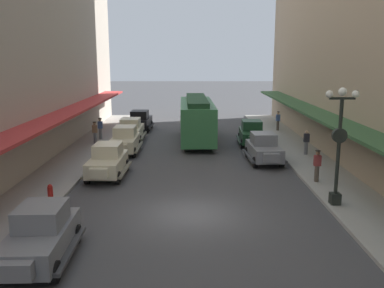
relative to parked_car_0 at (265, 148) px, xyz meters
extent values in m
plane|color=#424244|center=(-4.59, -9.01, -0.94)|extent=(200.00, 200.00, 0.00)
cube|color=#99968E|center=(-12.09, -9.01, -0.87)|extent=(3.00, 60.00, 0.15)
cube|color=#99968E|center=(2.91, -9.01, -0.87)|extent=(3.00, 60.00, 0.15)
cube|color=slate|center=(0.00, -0.03, -0.20)|extent=(1.88, 3.98, 0.80)
cube|color=slate|center=(-0.01, 0.22, 0.55)|extent=(1.52, 1.77, 0.70)
cube|color=#8C9EA8|center=(-0.01, 0.22, 0.55)|extent=(1.44, 1.73, 0.42)
cube|color=slate|center=(0.10, -2.16, -0.15)|extent=(0.95, 0.40, 0.52)
cube|color=#393A3D|center=(0.95, 0.01, -0.52)|extent=(0.40, 3.52, 0.12)
cube|color=#393A3D|center=(-0.95, -0.08, -0.52)|extent=(0.40, 3.52, 0.12)
cylinder|color=black|center=(0.87, -1.36, -0.60)|extent=(0.25, 0.69, 0.68)
cylinder|color=black|center=(-0.74, -1.43, -0.60)|extent=(0.25, 0.69, 0.68)
cylinder|color=black|center=(0.74, 1.37, -0.60)|extent=(0.25, 0.69, 0.68)
cylinder|color=black|center=(-0.87, 1.29, -0.60)|extent=(0.25, 0.69, 0.68)
cube|color=slate|center=(-9.46, -13.28, -0.20)|extent=(1.83, 3.96, 0.80)
cube|color=slate|center=(-9.47, -13.03, 0.55)|extent=(1.50, 1.75, 0.70)
cube|color=#8C9EA8|center=(-9.47, -13.03, 0.55)|extent=(1.43, 1.71, 0.42)
cube|color=slate|center=(-9.39, -15.41, -0.15)|extent=(0.95, 0.39, 0.52)
cube|color=#393A3D|center=(-8.51, -13.25, -0.52)|extent=(0.36, 3.52, 0.12)
cube|color=#393A3D|center=(-10.41, -13.32, -0.52)|extent=(0.36, 3.52, 0.12)
cylinder|color=black|center=(-8.61, -14.62, -0.60)|extent=(0.24, 0.69, 0.68)
cylinder|color=black|center=(-10.22, -14.67, -0.60)|extent=(0.24, 0.69, 0.68)
cylinder|color=black|center=(-8.70, -11.89, -0.60)|extent=(0.24, 0.69, 0.68)
cylinder|color=black|center=(-10.32, -11.95, -0.60)|extent=(0.24, 0.69, 0.68)
cube|color=beige|center=(-9.39, 6.92, -0.20)|extent=(1.73, 3.91, 0.80)
cube|color=beige|center=(-9.39, 6.67, 0.55)|extent=(1.45, 1.71, 0.70)
cube|color=#8C9EA8|center=(-9.39, 6.67, 0.55)|extent=(1.38, 1.68, 0.42)
cube|color=beige|center=(-9.41, 9.05, -0.15)|extent=(0.94, 0.37, 0.52)
cube|color=#6D6856|center=(-10.34, 6.91, -0.52)|extent=(0.26, 3.51, 0.12)
cube|color=#6D6856|center=(-8.44, 6.93, -0.52)|extent=(0.26, 3.51, 0.12)
cylinder|color=black|center=(-10.21, 8.28, -0.60)|extent=(0.22, 0.68, 0.68)
cylinder|color=black|center=(-8.59, 8.29, -0.60)|extent=(0.22, 0.68, 0.68)
cylinder|color=black|center=(-10.19, 5.55, -0.60)|extent=(0.22, 0.68, 0.68)
cylinder|color=black|center=(-8.57, 5.56, -0.60)|extent=(0.22, 0.68, 0.68)
cube|color=beige|center=(-9.22, 2.58, -0.20)|extent=(1.72, 3.91, 0.80)
cube|color=beige|center=(-9.22, 2.83, 0.55)|extent=(1.45, 1.71, 0.70)
cube|color=#8C9EA8|center=(-9.22, 2.83, 0.55)|extent=(1.38, 1.67, 0.42)
cube|color=beige|center=(-9.21, 0.45, -0.15)|extent=(0.94, 0.37, 0.52)
cube|color=#6D6856|center=(-8.27, 2.59, -0.52)|extent=(0.26, 3.51, 0.12)
cube|color=#6D6856|center=(-10.17, 2.58, -0.52)|extent=(0.26, 3.51, 0.12)
cylinder|color=black|center=(-8.41, 1.22, -0.60)|extent=(0.22, 0.68, 0.68)
cylinder|color=black|center=(-10.02, 1.21, -0.60)|extent=(0.22, 0.68, 0.68)
cylinder|color=black|center=(-8.42, 3.95, -0.60)|extent=(0.22, 0.68, 0.68)
cylinder|color=black|center=(-10.04, 3.94, -0.60)|extent=(0.22, 0.68, 0.68)
cube|color=#193D23|center=(-0.01, 5.35, -0.20)|extent=(1.84, 3.96, 0.80)
cube|color=#193D23|center=(0.00, 5.60, 0.55)|extent=(1.50, 1.75, 0.70)
cube|color=#8C9EA8|center=(0.00, 5.60, 0.55)|extent=(1.43, 1.71, 0.42)
cube|color=#193D23|center=(-0.09, 3.22, -0.15)|extent=(0.95, 0.39, 0.52)
cube|color=black|center=(0.94, 5.31, -0.52)|extent=(0.37, 3.52, 0.12)
cube|color=black|center=(-0.96, 5.38, -0.52)|extent=(0.37, 3.52, 0.12)
cylinder|color=black|center=(0.75, 3.95, -0.60)|extent=(0.24, 0.69, 0.68)
cylinder|color=black|center=(-0.86, 4.01, -0.60)|extent=(0.24, 0.69, 0.68)
cylinder|color=black|center=(0.85, 6.68, -0.60)|extent=(0.24, 0.69, 0.68)
cylinder|color=black|center=(-0.77, 6.74, -0.60)|extent=(0.24, 0.69, 0.68)
cube|color=beige|center=(-9.25, -3.36, -0.20)|extent=(1.74, 3.92, 0.80)
cube|color=beige|center=(-9.25, -3.11, 0.55)|extent=(1.46, 1.72, 0.70)
cube|color=#8C9EA8|center=(-9.25, -3.11, 0.55)|extent=(1.39, 1.68, 0.42)
cube|color=beige|center=(-9.27, -5.49, -0.15)|extent=(0.94, 0.37, 0.52)
cube|color=#6D6856|center=(-8.30, -3.37, -0.52)|extent=(0.28, 3.51, 0.12)
cube|color=#6D6856|center=(-10.20, -3.35, -0.52)|extent=(0.28, 3.51, 0.12)
cylinder|color=black|center=(-8.46, -4.73, -0.60)|extent=(0.23, 0.68, 0.68)
cylinder|color=black|center=(-10.07, -4.71, -0.60)|extent=(0.23, 0.68, 0.68)
cylinder|color=black|center=(-8.43, -2.00, -0.60)|extent=(0.23, 0.68, 0.68)
cylinder|color=black|center=(-10.04, -1.98, -0.60)|extent=(0.23, 0.68, 0.68)
cube|color=black|center=(-9.25, 11.80, -0.20)|extent=(1.84, 3.96, 0.80)
cube|color=black|center=(-9.25, 11.55, 0.55)|extent=(1.50, 1.75, 0.70)
cube|color=#8C9EA8|center=(-9.25, 11.55, 0.55)|extent=(1.43, 1.71, 0.42)
cube|color=black|center=(-9.17, 13.92, -0.15)|extent=(0.95, 0.39, 0.52)
cube|color=black|center=(-10.19, 11.83, -0.52)|extent=(0.37, 3.52, 0.12)
cube|color=black|center=(-8.30, 11.76, -0.52)|extent=(0.37, 3.52, 0.12)
cylinder|color=black|center=(-10.00, 13.19, -0.60)|extent=(0.24, 0.69, 0.68)
cylinder|color=black|center=(-8.39, 13.13, -0.60)|extent=(0.24, 0.69, 0.68)
cylinder|color=black|center=(-10.10, 10.46, -0.60)|extent=(0.24, 0.69, 0.68)
cylinder|color=black|center=(-8.49, 10.40, -0.60)|extent=(0.24, 0.69, 0.68)
cube|color=#33723F|center=(-4.18, 6.72, 0.81)|extent=(2.73, 9.66, 2.70)
cube|color=#1C3F23|center=(-4.18, 6.72, 2.34)|extent=(1.70, 8.67, 0.36)
cube|color=#8C9EA8|center=(-4.18, 6.72, 1.28)|extent=(2.73, 8.89, 0.95)
cube|color=black|center=(-4.11, 3.84, -0.74)|extent=(2.03, 1.25, 0.40)
cube|color=black|center=(-4.25, 9.60, -0.74)|extent=(2.03, 1.25, 0.40)
cube|color=black|center=(1.81, -8.20, -0.54)|extent=(0.44, 0.44, 0.50)
cylinder|color=black|center=(1.81, -8.20, 1.81)|extent=(0.16, 0.16, 4.20)
cube|color=black|center=(1.81, -8.20, 3.91)|extent=(1.10, 0.10, 0.10)
sphere|color=white|center=(1.26, -8.20, 4.09)|extent=(0.32, 0.32, 0.32)
sphere|color=white|center=(2.36, -8.20, 4.09)|extent=(0.32, 0.32, 0.32)
sphere|color=white|center=(1.81, -8.20, 4.19)|extent=(0.36, 0.36, 0.36)
cylinder|color=black|center=(1.81, -8.20, 2.31)|extent=(0.64, 0.18, 0.64)
cylinder|color=silver|center=(1.81, -8.10, 2.31)|extent=(0.56, 0.02, 0.56)
cylinder|color=#B21E19|center=(-10.94, -7.90, -0.44)|extent=(0.24, 0.24, 0.70)
sphere|color=#B21E19|center=(-10.94, -7.90, -0.07)|extent=(0.20, 0.20, 0.20)
cylinder|color=slate|center=(-11.84, 5.06, -0.37)|extent=(0.24, 0.24, 0.85)
cube|color=#8C6647|center=(-11.84, 5.06, 0.34)|extent=(0.36, 0.22, 0.56)
sphere|color=#9E7051|center=(-11.84, 5.06, 0.74)|extent=(0.22, 0.22, 0.22)
cylinder|color=black|center=(-11.84, 5.06, 0.86)|extent=(0.28, 0.28, 0.04)
cylinder|color=#4C4238|center=(3.09, 10.98, -0.37)|extent=(0.24, 0.24, 0.85)
cube|color=#3F598C|center=(3.09, 10.98, 0.34)|extent=(0.36, 0.22, 0.56)
sphere|color=tan|center=(3.09, 10.98, 0.74)|extent=(0.22, 0.22, 0.22)
cylinder|color=black|center=(3.09, 10.98, 0.86)|extent=(0.28, 0.28, 0.04)
cylinder|color=slate|center=(-11.83, 6.95, -0.37)|extent=(0.24, 0.24, 0.85)
cube|color=#3F598C|center=(-11.83, 6.95, 0.34)|extent=(0.36, 0.22, 0.56)
sphere|color=tan|center=(-11.83, 6.95, 0.74)|extent=(0.22, 0.22, 0.22)
cylinder|color=black|center=(-11.83, 6.95, 0.86)|extent=(0.28, 0.28, 0.04)
cylinder|color=slate|center=(3.09, 1.51, -0.37)|extent=(0.24, 0.24, 0.85)
cube|color=#26262D|center=(3.09, 1.51, 0.34)|extent=(0.36, 0.22, 0.56)
sphere|color=beige|center=(3.09, 1.51, 0.74)|extent=(0.22, 0.22, 0.22)
cylinder|color=#4C4238|center=(1.99, -4.75, -0.37)|extent=(0.24, 0.24, 0.85)
cube|color=maroon|center=(1.99, -4.75, 0.34)|extent=(0.36, 0.22, 0.56)
sphere|color=brown|center=(1.99, -4.75, 0.74)|extent=(0.22, 0.22, 0.22)
cylinder|color=black|center=(1.99, -4.75, 0.86)|extent=(0.28, 0.28, 0.04)
camera|label=1|loc=(-4.55, -26.01, 5.62)|focal=39.38mm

